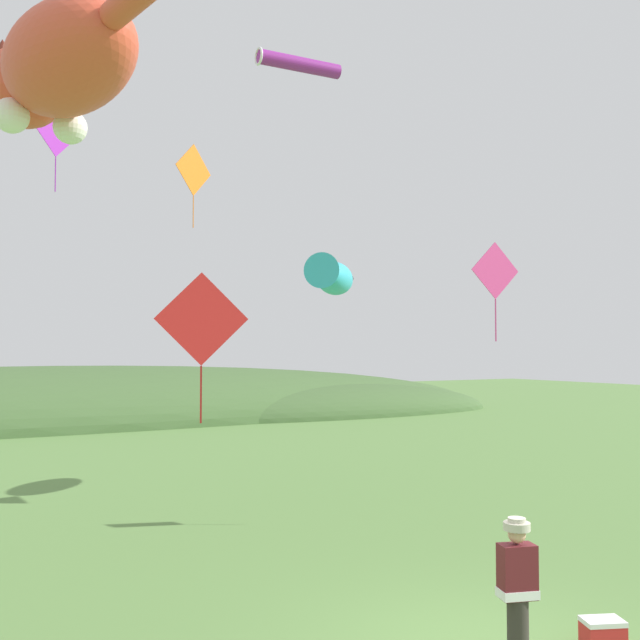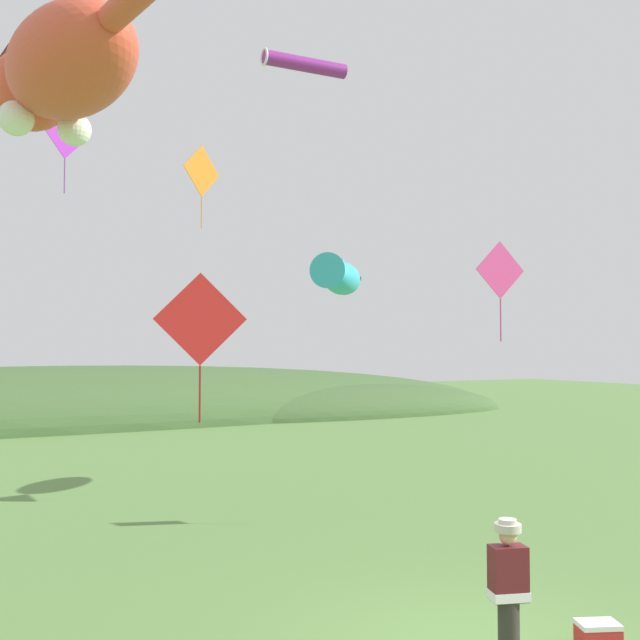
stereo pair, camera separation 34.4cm
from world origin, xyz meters
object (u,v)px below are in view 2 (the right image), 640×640
(picnic_cooler, at_px, (598,637))
(kite_diamond_orange, at_px, (202,171))
(festival_attendant, at_px, (508,594))
(kite_giant_cat, at_px, (61,72))
(kite_tube_streamer, at_px, (304,64))
(kite_diamond_violet, at_px, (65,130))
(kite_diamond_pink, at_px, (500,271))
(kite_fish_windsock, at_px, (340,277))
(kite_diamond_red, at_px, (200,320))

(picnic_cooler, height_order, kite_diamond_orange, kite_diamond_orange)
(festival_attendant, height_order, picnic_cooler, festival_attendant)
(kite_giant_cat, relative_size, kite_tube_streamer, 3.11)
(festival_attendant, xyz_separation_m, kite_diamond_violet, (-2.89, 13.07, 8.39))
(kite_giant_cat, distance_m, kite_diamond_pink, 9.43)
(kite_diamond_orange, bearing_deg, kite_diamond_violet, 178.60)
(festival_attendant, xyz_separation_m, kite_giant_cat, (-3.81, 7.26, 7.72))
(kite_diamond_pink, bearing_deg, kite_diamond_orange, 117.78)
(picnic_cooler, bearing_deg, kite_giant_cat, 126.38)
(festival_attendant, relative_size, kite_diamond_violet, 0.73)
(kite_tube_streamer, height_order, kite_diamond_orange, kite_tube_streamer)
(picnic_cooler, xyz_separation_m, kite_diamond_orange, (-0.72, 12.92, 8.51))
(festival_attendant, distance_m, kite_fish_windsock, 11.93)
(kite_fish_windsock, xyz_separation_m, kite_diamond_orange, (-2.96, 2.65, 3.08))
(kite_tube_streamer, bearing_deg, kite_diamond_orange, 110.97)
(festival_attendant, distance_m, kite_diamond_orange, 15.13)
(kite_diamond_pink, height_order, kite_diamond_orange, kite_diamond_orange)
(kite_giant_cat, bearing_deg, kite_diamond_red, -54.37)
(kite_diamond_pink, relative_size, kite_diamond_orange, 0.90)
(kite_tube_streamer, distance_m, kite_diamond_orange, 4.38)
(kite_fish_windsock, relative_size, kite_tube_streamer, 1.42)
(kite_giant_cat, distance_m, kite_diamond_orange, 7.33)
(kite_diamond_red, bearing_deg, kite_diamond_pink, 5.09)
(kite_diamond_pink, xyz_separation_m, kite_diamond_orange, (-4.03, 7.64, 3.36))
(kite_diamond_orange, bearing_deg, picnic_cooler, -86.80)
(kite_diamond_orange, bearing_deg, festival_attendant, -93.38)
(picnic_cooler, relative_size, kite_diamond_orange, 0.24)
(kite_diamond_violet, height_order, kite_diamond_pink, kite_diamond_violet)
(kite_diamond_violet, bearing_deg, kite_diamond_orange, -1.40)
(kite_giant_cat, bearing_deg, picnic_cooler, -53.62)
(kite_fish_windsock, height_order, kite_tube_streamer, kite_tube_streamer)
(picnic_cooler, bearing_deg, kite_diamond_red, 126.77)
(kite_diamond_red, height_order, kite_diamond_violet, kite_diamond_violet)
(festival_attendant, relative_size, kite_diamond_red, 0.75)
(festival_attendant, bearing_deg, kite_tube_streamer, 77.02)
(picnic_cooler, height_order, kite_diamond_red, kite_diamond_red)
(kite_fish_windsock, height_order, kite_diamond_orange, kite_diamond_orange)
(kite_diamond_violet, relative_size, kite_diamond_orange, 1.03)
(kite_fish_windsock, relative_size, kite_diamond_violet, 1.29)
(picnic_cooler, height_order, kite_fish_windsock, kite_fish_windsock)
(picnic_cooler, distance_m, kite_diamond_violet, 16.50)
(picnic_cooler, bearing_deg, kite_fish_windsock, 77.72)
(festival_attendant, relative_size, picnic_cooler, 3.07)
(picnic_cooler, bearing_deg, kite_diamond_orange, 93.20)
(picnic_cooler, xyz_separation_m, kite_fish_windsock, (2.23, 10.27, 5.43))
(kite_giant_cat, relative_size, kite_diamond_red, 2.90)
(kite_diamond_pink, bearing_deg, kite_giant_cat, 167.44)
(kite_giant_cat, height_order, kite_diamond_red, kite_giant_cat)
(kite_giant_cat, xyz_separation_m, kite_diamond_pink, (8.60, -1.92, -3.34))
(kite_diamond_red, distance_m, kite_diamond_violet, 9.87)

